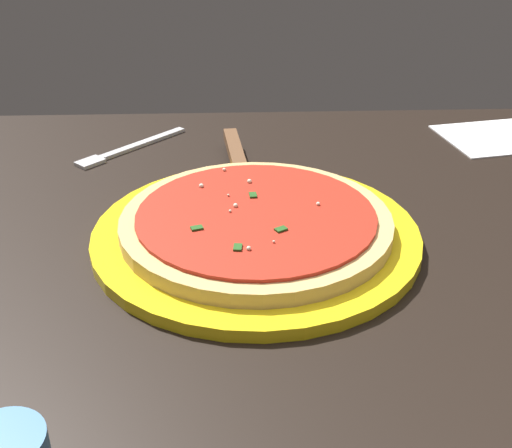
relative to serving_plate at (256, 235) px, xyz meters
name	(u,v)px	position (x,y,z in m)	size (l,w,h in m)	color
restaurant_table	(278,360)	(-0.02, 0.04, -0.14)	(0.89, 0.91, 0.72)	black
serving_plate	(256,235)	(0.00, 0.00, 0.00)	(0.35, 0.35, 0.01)	yellow
pizza	(256,222)	(0.00, 0.00, 0.02)	(0.29, 0.29, 0.02)	#DBB26B
pizza_server	(238,164)	(0.02, -0.16, 0.01)	(0.08, 0.22, 0.01)	silver
napkin_folded_right	(497,137)	(-0.37, -0.29, -0.01)	(0.16, 0.13, 0.00)	white
fork	(127,149)	(0.17, -0.26, 0.00)	(0.14, 0.15, 0.00)	silver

